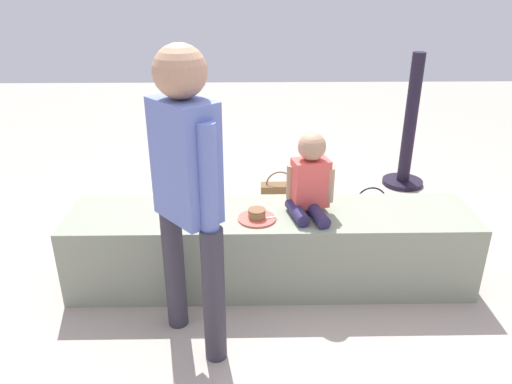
{
  "coord_description": "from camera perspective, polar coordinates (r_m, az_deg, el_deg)",
  "views": [
    {
      "loc": [
        -0.14,
        -2.6,
        1.79
      ],
      "look_at": [
        -0.09,
        -0.25,
        0.73
      ],
      "focal_mm": 34.47,
      "sensor_mm": 36.0,
      "label": 1
    }
  ],
  "objects": [
    {
      "name": "water_bottle_near_gift",
      "position": [
        3.57,
        7.23,
        -3.92
      ],
      "size": [
        0.07,
        0.07,
        0.24
      ],
      "color": "silver",
      "rests_on": "ground_plane"
    },
    {
      "name": "adult_standing",
      "position": [
        2.26,
        -8.04,
        1.41
      ],
      "size": [
        0.34,
        0.37,
        1.52
      ],
      "color": "#33303B",
      "rests_on": "ground_plane"
    },
    {
      "name": "ground_plane",
      "position": [
        3.16,
        1.63,
        -10.16
      ],
      "size": [
        12.0,
        12.0,
        0.0
      ],
      "primitive_type": "plane",
      "color": "#A9998E"
    },
    {
      "name": "concrete_ledge",
      "position": [
        3.03,
        1.69,
        -6.44
      ],
      "size": [
        2.42,
        0.52,
        0.48
      ],
      "primitive_type": "cube",
      "color": "gray",
      "rests_on": "ground_plane"
    },
    {
      "name": "gift_bag",
      "position": [
        3.71,
        -5.66,
        -2.0
      ],
      "size": [
        0.18,
        0.08,
        0.33
      ],
      "color": "#59C6B2",
      "rests_on": "ground_plane"
    },
    {
      "name": "railing_post",
      "position": [
        4.55,
        17.26,
        6.08
      ],
      "size": [
        0.36,
        0.36,
        1.18
      ],
      "color": "black",
      "rests_on": "ground_plane"
    },
    {
      "name": "handbag_black_leather",
      "position": [
        3.78,
        13.07,
        -2.48
      ],
      "size": [
        0.31,
        0.11,
        0.34
      ],
      "color": "black",
      "rests_on": "ground_plane"
    },
    {
      "name": "child_seated",
      "position": [
        2.85,
        6.29,
        1.53
      ],
      "size": [
        0.28,
        0.34,
        0.48
      ],
      "color": "#292249",
      "rests_on": "concrete_ledge"
    },
    {
      "name": "cake_plate",
      "position": [
        2.83,
        0.1,
        -2.82
      ],
      "size": [
        0.22,
        0.22,
        0.07
      ],
      "color": "#E0594C",
      "rests_on": "concrete_ledge"
    },
    {
      "name": "handbag_brown_canvas",
      "position": [
        3.95,
        2.76,
        -0.59
      ],
      "size": [
        0.3,
        0.12,
        0.35
      ],
      "color": "brown",
      "rests_on": "ground_plane"
    },
    {
      "name": "cake_box_white",
      "position": [
        4.06,
        -13.83,
        -1.69
      ],
      "size": [
        0.39,
        0.4,
        0.11
      ],
      "primitive_type": "cube",
      "rotation": [
        0.0,
        0.0,
        -0.3
      ],
      "color": "white",
      "rests_on": "ground_plane"
    }
  ]
}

